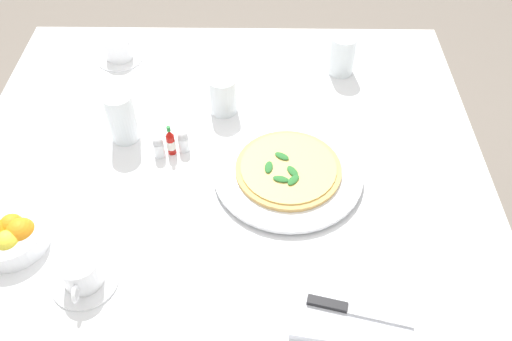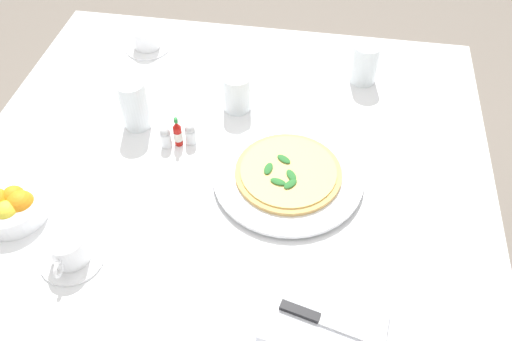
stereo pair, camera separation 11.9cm
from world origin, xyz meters
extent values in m
plane|color=slate|center=(0.00, 0.00, 0.00)|extent=(8.00, 8.00, 0.00)
cube|color=white|center=(0.00, 0.00, 0.73)|extent=(1.23, 1.23, 0.02)
cube|color=white|center=(0.00, 0.61, 0.58)|extent=(1.23, 0.01, 0.28)
cube|color=white|center=(-0.61, 0.00, 0.58)|extent=(0.01, 1.23, 0.28)
cube|color=white|center=(0.61, 0.00, 0.58)|extent=(0.01, 1.23, 0.28)
cylinder|color=brown|center=(-0.52, 0.52, 0.36)|extent=(0.06, 0.06, 0.72)
cylinder|color=brown|center=(0.52, 0.52, 0.36)|extent=(0.06, 0.06, 0.72)
cylinder|color=white|center=(0.15, 0.01, 0.75)|extent=(0.21, 0.21, 0.01)
cylinder|color=white|center=(0.15, 0.01, 0.75)|extent=(0.34, 0.34, 0.01)
cylinder|color=#DBAD60|center=(0.15, 0.01, 0.76)|extent=(0.24, 0.24, 0.01)
cylinder|color=#EAC66B|center=(0.15, 0.01, 0.77)|extent=(0.22, 0.22, 0.00)
ellipsoid|color=#2D7533|center=(0.13, 0.03, 0.78)|extent=(0.04, 0.04, 0.01)
ellipsoid|color=#2D7533|center=(0.16, -0.01, 0.78)|extent=(0.03, 0.04, 0.01)
ellipsoid|color=#2D7533|center=(0.13, -0.04, 0.78)|extent=(0.04, 0.03, 0.01)
ellipsoid|color=#2D7533|center=(0.10, 0.00, 0.78)|extent=(0.02, 0.04, 0.01)
ellipsoid|color=#2D7533|center=(0.16, -0.04, 0.78)|extent=(0.04, 0.04, 0.01)
cylinder|color=white|center=(-0.26, -0.28, 0.74)|extent=(0.13, 0.13, 0.01)
cylinder|color=white|center=(-0.26, -0.28, 0.78)|extent=(0.08, 0.08, 0.06)
torus|color=white|center=(-0.25, -0.33, 0.78)|extent=(0.01, 0.04, 0.03)
cylinder|color=black|center=(-0.26, -0.28, 0.81)|extent=(0.07, 0.07, 0.00)
cylinder|color=white|center=(-0.32, 0.45, 0.74)|extent=(0.13, 0.13, 0.01)
cylinder|color=white|center=(-0.32, 0.45, 0.78)|extent=(0.08, 0.08, 0.06)
torus|color=white|center=(-0.34, 0.50, 0.78)|extent=(0.02, 0.04, 0.03)
cylinder|color=black|center=(-0.32, 0.45, 0.80)|extent=(0.07, 0.07, 0.00)
cylinder|color=white|center=(0.30, 0.40, 0.80)|extent=(0.07, 0.07, 0.11)
cylinder|color=silver|center=(0.30, 0.40, 0.77)|extent=(0.06, 0.06, 0.06)
cylinder|color=white|center=(-0.01, 0.23, 0.79)|extent=(0.07, 0.07, 0.10)
cylinder|color=silver|center=(-0.01, 0.23, 0.78)|extent=(0.06, 0.06, 0.07)
cylinder|color=white|center=(-0.25, 0.13, 0.81)|extent=(0.07, 0.07, 0.13)
cylinder|color=silver|center=(-0.25, 0.13, 0.78)|extent=(0.06, 0.06, 0.08)
cube|color=white|center=(0.26, -0.34, 0.75)|extent=(0.24, 0.16, 0.02)
cube|color=silver|center=(0.30, -0.35, 0.76)|extent=(0.12, 0.05, 0.01)
cube|color=black|center=(0.21, -0.33, 0.77)|extent=(0.08, 0.03, 0.01)
cylinder|color=white|center=(-0.42, -0.19, 0.76)|extent=(0.15, 0.15, 0.04)
sphere|color=orange|center=(-0.40, -0.19, 0.78)|extent=(0.06, 0.06, 0.06)
sphere|color=orange|center=(-0.42, -0.17, 0.78)|extent=(0.05, 0.05, 0.05)
sphere|color=yellow|center=(-0.42, -0.21, 0.78)|extent=(0.05, 0.05, 0.05)
cylinder|color=#B7140F|center=(-0.13, 0.08, 0.77)|extent=(0.02, 0.02, 0.05)
cylinder|color=white|center=(-0.13, 0.08, 0.77)|extent=(0.02, 0.02, 0.02)
cone|color=#B7140F|center=(-0.13, 0.08, 0.80)|extent=(0.02, 0.02, 0.02)
cylinder|color=#1E722D|center=(-0.13, 0.08, 0.82)|extent=(0.01, 0.01, 0.01)
cylinder|color=white|center=(-0.10, 0.09, 0.76)|extent=(0.03, 0.03, 0.04)
cylinder|color=white|center=(-0.10, 0.09, 0.76)|extent=(0.02, 0.02, 0.03)
sphere|color=silver|center=(-0.10, 0.09, 0.79)|extent=(0.02, 0.02, 0.02)
cylinder|color=white|center=(-0.16, 0.07, 0.76)|extent=(0.03, 0.03, 0.04)
cylinder|color=#38332D|center=(-0.16, 0.07, 0.76)|extent=(0.02, 0.02, 0.03)
sphere|color=silver|center=(-0.16, 0.07, 0.79)|extent=(0.02, 0.02, 0.02)
camera|label=1|loc=(0.08, -0.80, 1.64)|focal=36.87mm
camera|label=2|loc=(0.20, -0.79, 1.64)|focal=36.87mm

